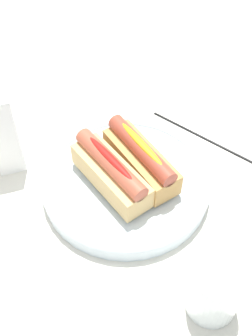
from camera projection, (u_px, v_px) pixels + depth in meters
name	position (u px, v px, depth m)	size (l,w,h in m)	color
ground_plane	(125.00, 179.00, 0.69)	(2.40, 2.40, 0.00)	silver
serving_bowl	(126.00, 182.00, 0.67)	(0.27, 0.27, 0.03)	silver
hotdog_front	(141.00, 158.00, 0.64)	(0.15, 0.05, 0.06)	tan
hotdog_back	(111.00, 172.00, 0.63)	(0.15, 0.06, 0.06)	#DBB270
water_glass	(215.00, 291.00, 0.52)	(0.07, 0.07, 0.09)	white
napkin_box	(1.00, 120.00, 0.68)	(0.11, 0.04, 0.15)	white
chopstick_near	(202.00, 136.00, 0.76)	(0.01, 0.01, 0.22)	black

